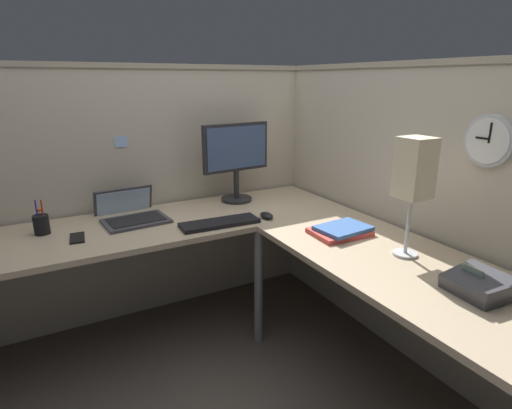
# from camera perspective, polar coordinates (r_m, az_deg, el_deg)

# --- Properties ---
(ground_plane) EXTENTS (6.80, 6.80, 0.00)m
(ground_plane) POSITION_cam_1_polar(r_m,az_deg,el_deg) (2.41, -1.27, -21.17)
(ground_plane) COLOR #4C443D
(cubicle_wall_back) EXTENTS (2.57, 0.12, 1.58)m
(cubicle_wall_back) POSITION_cam_1_polar(r_m,az_deg,el_deg) (2.70, -16.93, 1.23)
(cubicle_wall_back) COLOR #B7AD99
(cubicle_wall_back) RESTS_ON ground
(cubicle_wall_right) EXTENTS (0.12, 2.37, 1.58)m
(cubicle_wall_right) POSITION_cam_1_polar(r_m,az_deg,el_deg) (2.35, 20.95, -1.46)
(cubicle_wall_right) COLOR #B7AD99
(cubicle_wall_right) RESTS_ON ground
(desk) EXTENTS (2.35, 2.15, 0.73)m
(desk) POSITION_cam_1_polar(r_m,az_deg,el_deg) (1.99, -4.53, -8.67)
(desk) COLOR tan
(desk) RESTS_ON ground
(monitor) EXTENTS (0.46, 0.20, 0.50)m
(monitor) POSITION_cam_1_polar(r_m,az_deg,el_deg) (2.63, -2.76, 6.68)
(monitor) COLOR #232326
(monitor) RESTS_ON desk
(laptop) EXTENTS (0.37, 0.41, 0.22)m
(laptop) POSITION_cam_1_polar(r_m,az_deg,el_deg) (2.46, -16.95, -1.23)
(laptop) COLOR #38383D
(laptop) RESTS_ON desk
(keyboard) EXTENTS (0.44, 0.16, 0.02)m
(keyboard) POSITION_cam_1_polar(r_m,az_deg,el_deg) (2.25, -5.05, -2.55)
(keyboard) COLOR black
(keyboard) RESTS_ON desk
(computer_mouse) EXTENTS (0.06, 0.10, 0.03)m
(computer_mouse) POSITION_cam_1_polar(r_m,az_deg,el_deg) (2.35, 1.47, -1.52)
(computer_mouse) COLOR black
(computer_mouse) RESTS_ON desk
(pen_cup) EXTENTS (0.08, 0.08, 0.18)m
(pen_cup) POSITION_cam_1_polar(r_m,az_deg,el_deg) (2.37, -27.55, -2.43)
(pen_cup) COLOR black
(pen_cup) RESTS_ON desk
(cell_phone) EXTENTS (0.08, 0.15, 0.01)m
(cell_phone) POSITION_cam_1_polar(r_m,az_deg,el_deg) (2.24, -23.48, -4.26)
(cell_phone) COLOR black
(cell_phone) RESTS_ON desk
(office_phone) EXTENTS (0.20, 0.22, 0.11)m
(office_phone) POSITION_cam_1_polar(r_m,az_deg,el_deg) (1.74, 28.57, -9.81)
(office_phone) COLOR #38383D
(office_phone) RESTS_ON desk
(book_stack) EXTENTS (0.30, 0.23, 0.04)m
(book_stack) POSITION_cam_1_polar(r_m,az_deg,el_deg) (2.15, 11.68, -3.54)
(book_stack) COLOR #BF3F38
(book_stack) RESTS_ON desk
(desk_lamp_paper) EXTENTS (0.13, 0.13, 0.53)m
(desk_lamp_paper) POSITION_cam_1_polar(r_m,az_deg,el_deg) (1.88, 21.03, 4.26)
(desk_lamp_paper) COLOR #B7BABF
(desk_lamp_paper) RESTS_ON desk
(wall_clock) EXTENTS (0.04, 0.22, 0.22)m
(wall_clock) POSITION_cam_1_polar(r_m,az_deg,el_deg) (2.00, 29.55, 7.66)
(wall_clock) COLOR #B7BABF
(pinned_note_leftmost) EXTENTS (0.07, 0.00, 0.06)m
(pinned_note_leftmost) POSITION_cam_1_polar(r_m,az_deg,el_deg) (2.58, -18.17, 8.24)
(pinned_note_leftmost) COLOR #99B7E5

